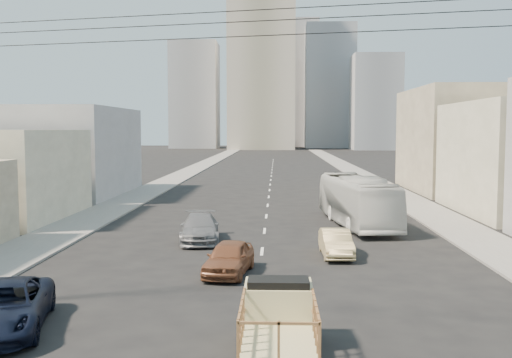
# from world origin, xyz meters

# --- Properties ---
(sidewalk_left) EXTENTS (3.50, 180.00, 0.12)m
(sidewalk_left) POSITION_xyz_m (-11.75, 70.00, 0.06)
(sidewalk_left) COLOR slate
(sidewalk_left) RESTS_ON ground
(sidewalk_right) EXTENTS (3.50, 180.00, 0.12)m
(sidewalk_right) POSITION_xyz_m (11.75, 70.00, 0.06)
(sidewalk_right) COLOR slate
(sidewalk_right) RESTS_ON ground
(lane_dashes) EXTENTS (0.15, 104.00, 0.01)m
(lane_dashes) POSITION_xyz_m (0.00, 53.00, 0.01)
(lane_dashes) COLOR silver
(lane_dashes) RESTS_ON ground
(flatbed_pickup) EXTENTS (1.95, 4.41, 1.90)m
(flatbed_pickup) POSITION_xyz_m (0.78, 0.18, 1.09)
(flatbed_pickup) COLOR #C7BC85
(flatbed_pickup) RESTS_ON ground
(navy_pickup) EXTENTS (3.56, 5.65, 1.46)m
(navy_pickup) POSITION_xyz_m (-7.43, 1.96, 0.73)
(navy_pickup) COLOR black
(navy_pickup) RESTS_ON ground
(city_bus) EXTENTS (3.97, 11.43, 3.12)m
(city_bus) POSITION_xyz_m (5.78, 22.33, 1.56)
(city_bus) COLOR silver
(city_bus) RESTS_ON ground
(sedan_brown) EXTENTS (2.21, 4.26, 1.39)m
(sedan_brown) POSITION_xyz_m (-1.26, 9.26, 0.69)
(sedan_brown) COLOR brown
(sedan_brown) RESTS_ON ground
(sedan_tan) EXTENTS (1.45, 3.88, 1.27)m
(sedan_tan) POSITION_xyz_m (3.55, 12.98, 0.63)
(sedan_tan) COLOR tan
(sedan_tan) RESTS_ON ground
(sedan_grey) EXTENTS (2.53, 5.16, 1.44)m
(sedan_grey) POSITION_xyz_m (-3.41, 16.52, 0.72)
(sedan_grey) COLOR slate
(sedan_grey) RESTS_ON ground
(overhead_wires) EXTENTS (23.01, 5.02, 0.72)m
(overhead_wires) POSITION_xyz_m (0.00, 1.50, 8.97)
(overhead_wires) COLOR black
(overhead_wires) RESTS_ON ground
(bldg_right_far) EXTENTS (12.00, 16.00, 10.00)m
(bldg_right_far) POSITION_xyz_m (20.00, 44.00, 5.00)
(bldg_right_far) COLOR gray
(bldg_right_far) RESTS_ON ground
(bldg_left_far) EXTENTS (12.00, 16.00, 8.00)m
(bldg_left_far) POSITION_xyz_m (-19.50, 39.00, 4.00)
(bldg_left_far) COLOR gray
(bldg_left_far) RESTS_ON ground
(high_rise_tower) EXTENTS (20.00, 20.00, 60.00)m
(high_rise_tower) POSITION_xyz_m (-4.00, 170.00, 30.00)
(high_rise_tower) COLOR tan
(high_rise_tower) RESTS_ON ground
(midrise_ne) EXTENTS (16.00, 16.00, 40.00)m
(midrise_ne) POSITION_xyz_m (18.00, 185.00, 20.00)
(midrise_ne) COLOR gray
(midrise_ne) RESTS_ON ground
(midrise_nw) EXTENTS (15.00, 15.00, 34.00)m
(midrise_nw) POSITION_xyz_m (-26.00, 180.00, 17.00)
(midrise_nw) COLOR gray
(midrise_nw) RESTS_ON ground
(midrise_back) EXTENTS (18.00, 18.00, 44.00)m
(midrise_back) POSITION_xyz_m (6.00, 200.00, 22.00)
(midrise_back) COLOR gray
(midrise_back) RESTS_ON ground
(midrise_east) EXTENTS (14.00, 14.00, 28.00)m
(midrise_east) POSITION_xyz_m (30.00, 165.00, 14.00)
(midrise_east) COLOR gray
(midrise_east) RESTS_ON ground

